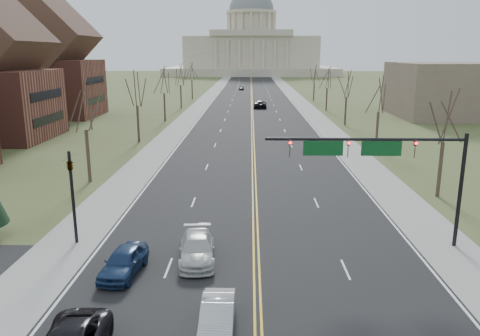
{
  "coord_description": "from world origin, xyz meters",
  "views": [
    {
      "loc": [
        -0.41,
        -14.23,
        11.86
      ],
      "look_at": [
        -1.19,
        21.54,
        3.0
      ],
      "focal_mm": 35.0,
      "sensor_mm": 36.0,
      "label": 1
    }
  ],
  "objects_px": {
    "car_sb_inner_lead": "(217,316)",
    "car_sb_inner_second": "(197,249)",
    "car_far_nb": "(260,104)",
    "car_far_sb": "(241,88)",
    "signal_mast": "(380,156)",
    "signal_left": "(72,187)",
    "car_sb_outer_second": "(124,261)"
  },
  "relations": [
    {
      "from": "car_sb_inner_lead",
      "to": "car_sb_inner_second",
      "type": "bearing_deg",
      "value": 103.27
    },
    {
      "from": "car_far_nb",
      "to": "car_far_sb",
      "type": "relative_size",
      "value": 1.48
    },
    {
      "from": "signal_mast",
      "to": "car_sb_inner_lead",
      "type": "xyz_separation_m",
      "value": [
        -9.24,
        -9.57,
        -5.07
      ]
    },
    {
      "from": "signal_mast",
      "to": "car_sb_inner_lead",
      "type": "relative_size",
      "value": 2.94
    },
    {
      "from": "signal_mast",
      "to": "signal_left",
      "type": "relative_size",
      "value": 2.02
    },
    {
      "from": "car_sb_inner_lead",
      "to": "car_far_sb",
      "type": "distance_m",
      "value": 135.4
    },
    {
      "from": "car_sb_inner_second",
      "to": "car_far_sb",
      "type": "distance_m",
      "value": 128.3
    },
    {
      "from": "car_sb_inner_second",
      "to": "car_far_sb",
      "type": "xyz_separation_m",
      "value": [
        0.21,
        128.3,
        -0.05
      ]
    },
    {
      "from": "signal_mast",
      "to": "car_far_nb",
      "type": "relative_size",
      "value": 2.09
    },
    {
      "from": "car_sb_inner_lead",
      "to": "car_far_sb",
      "type": "bearing_deg",
      "value": 90.55
    },
    {
      "from": "signal_mast",
      "to": "car_sb_outer_second",
      "type": "relative_size",
      "value": 2.8
    },
    {
      "from": "car_far_nb",
      "to": "signal_mast",
      "type": "bearing_deg",
      "value": 96.7
    },
    {
      "from": "car_sb_inner_lead",
      "to": "signal_mast",
      "type": "bearing_deg",
      "value": 45.94
    },
    {
      "from": "car_sb_inner_lead",
      "to": "car_sb_inner_second",
      "type": "xyz_separation_m",
      "value": [
        -1.68,
        7.09,
        0.04
      ]
    },
    {
      "from": "car_sb_inner_lead",
      "to": "car_sb_outer_second",
      "type": "height_order",
      "value": "car_sb_outer_second"
    },
    {
      "from": "car_sb_inner_lead",
      "to": "car_sb_inner_second",
      "type": "distance_m",
      "value": 7.28
    },
    {
      "from": "car_sb_inner_lead",
      "to": "signal_left",
      "type": "bearing_deg",
      "value": 135.34
    },
    {
      "from": "car_sb_inner_second",
      "to": "car_far_nb",
      "type": "xyz_separation_m",
      "value": [
        5.29,
        77.97,
        0.09
      ]
    },
    {
      "from": "car_sb_outer_second",
      "to": "car_far_sb",
      "type": "bearing_deg",
      "value": 94.86
    },
    {
      "from": "signal_mast",
      "to": "car_far_nb",
      "type": "distance_m",
      "value": 75.86
    },
    {
      "from": "car_sb_inner_second",
      "to": "car_sb_outer_second",
      "type": "xyz_separation_m",
      "value": [
        -3.81,
        -1.81,
        0.02
      ]
    },
    {
      "from": "car_sb_inner_lead",
      "to": "car_far_sb",
      "type": "relative_size",
      "value": 1.05
    },
    {
      "from": "car_sb_inner_second",
      "to": "car_far_sb",
      "type": "height_order",
      "value": "car_sb_inner_second"
    },
    {
      "from": "signal_mast",
      "to": "car_sb_outer_second",
      "type": "distance_m",
      "value": 16.14
    },
    {
      "from": "signal_left",
      "to": "car_far_sb",
      "type": "height_order",
      "value": "signal_left"
    },
    {
      "from": "car_sb_inner_lead",
      "to": "car_sb_outer_second",
      "type": "xyz_separation_m",
      "value": [
        -5.49,
        5.28,
        0.06
      ]
    },
    {
      "from": "car_sb_inner_lead",
      "to": "car_far_nb",
      "type": "height_order",
      "value": "car_far_nb"
    },
    {
      "from": "signal_left",
      "to": "car_sb_inner_lead",
      "type": "distance_m",
      "value": 13.96
    },
    {
      "from": "signal_mast",
      "to": "car_sb_inner_lead",
      "type": "distance_m",
      "value": 14.23
    },
    {
      "from": "signal_mast",
      "to": "car_sb_inner_second",
      "type": "xyz_separation_m",
      "value": [
        -10.92,
        -2.48,
        -5.03
      ]
    },
    {
      "from": "car_far_sb",
      "to": "signal_mast",
      "type": "bearing_deg",
      "value": -82.79
    },
    {
      "from": "car_sb_inner_lead",
      "to": "car_far_nb",
      "type": "relative_size",
      "value": 0.71
    }
  ]
}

